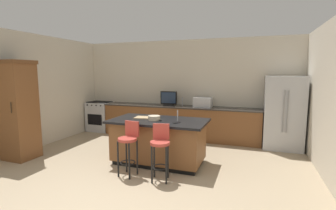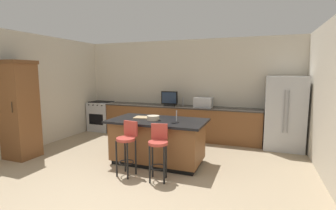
{
  "view_description": "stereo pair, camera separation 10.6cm",
  "coord_description": "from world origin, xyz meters",
  "px_view_note": "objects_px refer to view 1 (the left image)",
  "views": [
    {
      "loc": [
        1.93,
        -2.72,
        1.86
      ],
      "look_at": [
        -0.05,
        2.89,
        1.08
      ],
      "focal_mm": 26.27,
      "sensor_mm": 36.0,
      "label": 1
    },
    {
      "loc": [
        2.03,
        -2.68,
        1.86
      ],
      "look_at": [
        -0.05,
        2.89,
        1.08
      ],
      "focal_mm": 26.27,
      "sensor_mm": 36.0,
      "label": 2
    }
  ],
  "objects_px": {
    "fruit_bowl": "(154,118)",
    "cutting_board": "(143,117)",
    "refrigerator": "(283,113)",
    "cell_phone": "(176,123)",
    "bar_stool_left": "(129,144)",
    "cabinet_tower": "(18,108)",
    "tv_remote": "(161,120)",
    "tv_monitor": "(169,99)",
    "kitchen_island": "(159,141)",
    "bar_stool_right": "(160,147)",
    "microwave": "(203,102)",
    "range_oven": "(100,116)"
  },
  "relations": [
    {
      "from": "tv_remote",
      "to": "cutting_board",
      "type": "relative_size",
      "value": 0.49
    },
    {
      "from": "bar_stool_left",
      "to": "bar_stool_right",
      "type": "xyz_separation_m",
      "value": [
        0.61,
        0.0,
        -0.01
      ]
    },
    {
      "from": "kitchen_island",
      "to": "cutting_board",
      "type": "height_order",
      "value": "cutting_board"
    },
    {
      "from": "cabinet_tower",
      "to": "cutting_board",
      "type": "bearing_deg",
      "value": 18.03
    },
    {
      "from": "bar_stool_left",
      "to": "cutting_board",
      "type": "xyz_separation_m",
      "value": [
        -0.1,
        0.85,
        0.32
      ]
    },
    {
      "from": "cabinet_tower",
      "to": "microwave",
      "type": "height_order",
      "value": "cabinet_tower"
    },
    {
      "from": "kitchen_island",
      "to": "bar_stool_left",
      "type": "xyz_separation_m",
      "value": [
        -0.29,
        -0.76,
        0.13
      ]
    },
    {
      "from": "microwave",
      "to": "cell_phone",
      "type": "relative_size",
      "value": 3.2
    },
    {
      "from": "kitchen_island",
      "to": "tv_remote",
      "type": "distance_m",
      "value": 0.46
    },
    {
      "from": "tv_monitor",
      "to": "bar_stool_left",
      "type": "distance_m",
      "value": 2.79
    },
    {
      "from": "bar_stool_left",
      "to": "cell_phone",
      "type": "bearing_deg",
      "value": 46.45
    },
    {
      "from": "bar_stool_left",
      "to": "cabinet_tower",
      "type": "bearing_deg",
      "value": -172.43
    },
    {
      "from": "cutting_board",
      "to": "cell_phone",
      "type": "bearing_deg",
      "value": -18.3
    },
    {
      "from": "microwave",
      "to": "cutting_board",
      "type": "height_order",
      "value": "microwave"
    },
    {
      "from": "refrigerator",
      "to": "cutting_board",
      "type": "bearing_deg",
      "value": -147.25
    },
    {
      "from": "fruit_bowl",
      "to": "tv_remote",
      "type": "height_order",
      "value": "fruit_bowl"
    },
    {
      "from": "tv_remote",
      "to": "bar_stool_left",
      "type": "bearing_deg",
      "value": -138.32
    },
    {
      "from": "cabinet_tower",
      "to": "fruit_bowl",
      "type": "xyz_separation_m",
      "value": [
        2.87,
        0.68,
        -0.15
      ]
    },
    {
      "from": "microwave",
      "to": "tv_monitor",
      "type": "relative_size",
      "value": 1.0
    },
    {
      "from": "range_oven",
      "to": "bar_stool_right",
      "type": "bearing_deg",
      "value": -41.44
    },
    {
      "from": "tv_monitor",
      "to": "kitchen_island",
      "type": "bearing_deg",
      "value": -76.5
    },
    {
      "from": "cell_phone",
      "to": "cutting_board",
      "type": "height_order",
      "value": "cutting_board"
    },
    {
      "from": "cutting_board",
      "to": "tv_monitor",
      "type": "bearing_deg",
      "value": 92.71
    },
    {
      "from": "fruit_bowl",
      "to": "range_oven",
      "type": "bearing_deg",
      "value": 142.79
    },
    {
      "from": "microwave",
      "to": "bar_stool_right",
      "type": "bearing_deg",
      "value": -93.44
    },
    {
      "from": "kitchen_island",
      "to": "bar_stool_left",
      "type": "height_order",
      "value": "bar_stool_left"
    },
    {
      "from": "tv_monitor",
      "to": "fruit_bowl",
      "type": "height_order",
      "value": "tv_monitor"
    },
    {
      "from": "tv_remote",
      "to": "cutting_board",
      "type": "xyz_separation_m",
      "value": [
        -0.45,
        0.13,
        -0.0
      ]
    },
    {
      "from": "range_oven",
      "to": "bar_stool_left",
      "type": "height_order",
      "value": "bar_stool_left"
    },
    {
      "from": "bar_stool_left",
      "to": "bar_stool_right",
      "type": "distance_m",
      "value": 0.61
    },
    {
      "from": "microwave",
      "to": "tv_remote",
      "type": "relative_size",
      "value": 2.82
    },
    {
      "from": "cabinet_tower",
      "to": "cell_phone",
      "type": "bearing_deg",
      "value": 9.42
    },
    {
      "from": "refrigerator",
      "to": "cell_phone",
      "type": "height_order",
      "value": "refrigerator"
    },
    {
      "from": "bar_stool_left",
      "to": "tv_remote",
      "type": "relative_size",
      "value": 5.79
    },
    {
      "from": "cabinet_tower",
      "to": "cutting_board",
      "type": "height_order",
      "value": "cabinet_tower"
    },
    {
      "from": "range_oven",
      "to": "cutting_board",
      "type": "bearing_deg",
      "value": -38.46
    },
    {
      "from": "fruit_bowl",
      "to": "cutting_board",
      "type": "relative_size",
      "value": 0.72
    },
    {
      "from": "bar_stool_right",
      "to": "tv_monitor",
      "type": "bearing_deg",
      "value": 93.31
    },
    {
      "from": "microwave",
      "to": "tv_remote",
      "type": "distance_m",
      "value": 2.12
    },
    {
      "from": "microwave",
      "to": "cutting_board",
      "type": "xyz_separation_m",
      "value": [
        -0.88,
        -1.94,
        -0.14
      ]
    },
    {
      "from": "cabinet_tower",
      "to": "tv_monitor",
      "type": "xyz_separation_m",
      "value": [
        2.47,
        2.72,
        0.01
      ]
    },
    {
      "from": "kitchen_island",
      "to": "tv_remote",
      "type": "xyz_separation_m",
      "value": [
        0.06,
        -0.04,
        0.45
      ]
    },
    {
      "from": "tv_monitor",
      "to": "bar_stool_right",
      "type": "distance_m",
      "value": 2.89
    },
    {
      "from": "fruit_bowl",
      "to": "tv_remote",
      "type": "relative_size",
      "value": 1.46
    },
    {
      "from": "kitchen_island",
      "to": "tv_monitor",
      "type": "relative_size",
      "value": 4.07
    },
    {
      "from": "refrigerator",
      "to": "range_oven",
      "type": "distance_m",
      "value": 5.35
    },
    {
      "from": "refrigerator",
      "to": "range_oven",
      "type": "height_order",
      "value": "refrigerator"
    },
    {
      "from": "cabinet_tower",
      "to": "tv_remote",
      "type": "height_order",
      "value": "cabinet_tower"
    },
    {
      "from": "bar_stool_right",
      "to": "cutting_board",
      "type": "bearing_deg",
      "value": 117.07
    },
    {
      "from": "fruit_bowl",
      "to": "cutting_board",
      "type": "height_order",
      "value": "fruit_bowl"
    }
  ]
}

